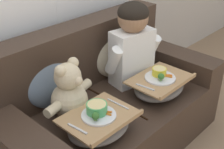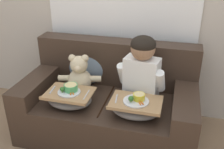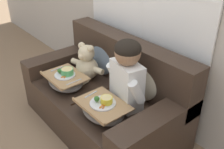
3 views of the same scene
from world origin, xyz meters
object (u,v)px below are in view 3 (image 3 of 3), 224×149
couch (106,97)px  lap_tray_teddy (66,80)px  throw_pillow_behind_child (143,78)px  throw_pillow_behind_teddy (102,56)px  teddy_bear (87,64)px  child_figure (127,71)px  lap_tray_child (103,109)px

couch → lap_tray_teddy: bearing=-137.8°
throw_pillow_behind_child → lap_tray_teddy: throw_pillow_behind_child is taller
throw_pillow_behind_teddy → teddy_bear: throw_pillow_behind_teddy is taller
couch → child_figure: child_figure is taller
throw_pillow_behind_child → child_figure: (-0.00, -0.21, 0.15)m
couch → teddy_bear: bearing=-176.9°
throw_pillow_behind_child → lap_tray_child: size_ratio=0.98×
couch → child_figure: (0.31, -0.01, 0.45)m
throw_pillow_behind_child → lap_tray_child: 0.49m
throw_pillow_behind_teddy → lap_tray_teddy: throw_pillow_behind_teddy is taller
couch → lap_tray_child: size_ratio=3.77×
throw_pillow_behind_child → couch: bearing=-148.1°
couch → throw_pillow_behind_teddy: couch is taller
lap_tray_teddy → child_figure: bearing=23.4°
lap_tray_child → child_figure: bearing=90.1°
teddy_bear → throw_pillow_behind_teddy: bearing=90.3°
throw_pillow_behind_teddy → teddy_bear: (0.00, -0.21, -0.03)m
couch → lap_tray_child: 0.45m
throw_pillow_behind_child → teddy_bear: size_ratio=1.01×
teddy_bear → lap_tray_teddy: teddy_bear is taller
throw_pillow_behind_child → lap_tray_teddy: size_ratio=1.02×
throw_pillow_behind_teddy → lap_tray_child: throw_pillow_behind_teddy is taller
child_figure → teddy_bear: bearing=-179.6°
lap_tray_teddy → throw_pillow_behind_teddy: bearing=90.0°
lap_tray_child → throw_pillow_behind_teddy: bearing=142.6°
child_figure → lap_tray_child: child_figure is taller
couch → lap_tray_teddy: 0.45m
throw_pillow_behind_teddy → throw_pillow_behind_child: bearing=0.0°
throw_pillow_behind_child → throw_pillow_behind_teddy: 0.62m
child_figure → teddy_bear: 0.65m
throw_pillow_behind_teddy → teddy_bear: 0.21m
throw_pillow_behind_teddy → child_figure: child_figure is taller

